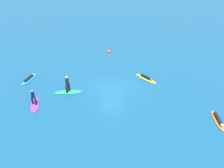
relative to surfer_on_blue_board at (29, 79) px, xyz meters
The scene contains 7 objects.
ground_plane 9.68m from the surfer_on_blue_board, 10.21° to the right, with size 120.00×120.00×0.00m, color navy.
surfer_on_blue_board is the anchor object (origin of this frame).
surfer_on_yellow_board 13.39m from the surfer_on_blue_board, ahead, with size 2.46×2.70×0.39m.
surfer_on_orange_board 19.97m from the surfer_on_blue_board, 20.70° to the right, with size 0.71×2.85×0.39m.
surfer_on_green_board 5.71m from the surfer_on_blue_board, 28.40° to the right, with size 2.88×1.09×1.90m.
surfer_on_purple_board 5.51m from the surfer_on_blue_board, 65.67° to the right, with size 1.36×2.80×1.62m.
marker_buoy 12.32m from the surfer_on_blue_board, 44.19° to the left, with size 0.49×0.49×1.07m.
Camera 1 is at (0.46, -20.65, 12.20)m, focal length 36.01 mm.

